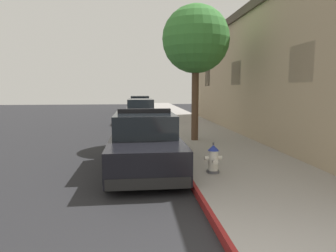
{
  "coord_description": "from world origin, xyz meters",
  "views": [
    {
      "loc": [
        -1.29,
        -2.42,
        2.25
      ],
      "look_at": [
        -0.22,
        7.25,
        1.0
      ],
      "focal_mm": 31.38,
      "sensor_mm": 36.0,
      "label": 1
    }
  ],
  "objects_px": {
    "parked_car_dark_far": "(140,105)",
    "fire_hydrant": "(213,159)",
    "street_tree": "(196,40)",
    "police_cruiser": "(145,142)",
    "parked_car_silver_ahead": "(141,112)"
  },
  "relations": [
    {
      "from": "street_tree",
      "to": "police_cruiser",
      "type": "bearing_deg",
      "value": -122.13
    },
    {
      "from": "fire_hydrant",
      "to": "parked_car_dark_far",
      "type": "bearing_deg",
      "value": 94.17
    },
    {
      "from": "parked_car_silver_ahead",
      "to": "fire_hydrant",
      "type": "height_order",
      "value": "parked_car_silver_ahead"
    },
    {
      "from": "police_cruiser",
      "to": "parked_car_dark_far",
      "type": "height_order",
      "value": "police_cruiser"
    },
    {
      "from": "fire_hydrant",
      "to": "street_tree",
      "type": "height_order",
      "value": "street_tree"
    },
    {
      "from": "parked_car_dark_far",
      "to": "parked_car_silver_ahead",
      "type": "bearing_deg",
      "value": -90.53
    },
    {
      "from": "parked_car_silver_ahead",
      "to": "fire_hydrant",
      "type": "xyz_separation_m",
      "value": [
        1.59,
        -12.22,
        -0.22
      ]
    },
    {
      "from": "parked_car_silver_ahead",
      "to": "fire_hydrant",
      "type": "relative_size",
      "value": 6.37
    },
    {
      "from": "police_cruiser",
      "to": "parked_car_dark_far",
      "type": "relative_size",
      "value": 1.0
    },
    {
      "from": "parked_car_dark_far",
      "to": "fire_hydrant",
      "type": "xyz_separation_m",
      "value": [
        1.51,
        -20.69,
        -0.22
      ]
    },
    {
      "from": "parked_car_silver_ahead",
      "to": "police_cruiser",
      "type": "bearing_deg",
      "value": -90.36
    },
    {
      "from": "fire_hydrant",
      "to": "street_tree",
      "type": "bearing_deg",
      "value": 84.17
    },
    {
      "from": "parked_car_silver_ahead",
      "to": "fire_hydrant",
      "type": "distance_m",
      "value": 12.33
    },
    {
      "from": "police_cruiser",
      "to": "street_tree",
      "type": "height_order",
      "value": "street_tree"
    },
    {
      "from": "parked_car_silver_ahead",
      "to": "parked_car_dark_far",
      "type": "relative_size",
      "value": 1.0
    }
  ]
}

